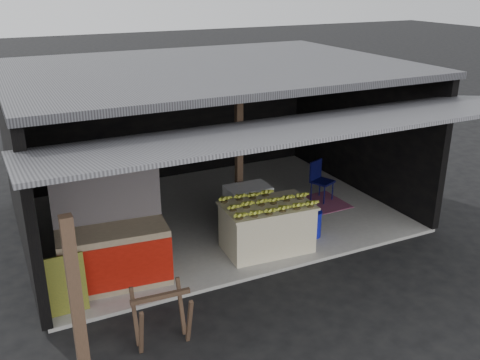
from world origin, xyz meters
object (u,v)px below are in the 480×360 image
sawhorse (162,313)px  water_barrel (313,224)px  banana_table (267,227)px  white_crate (248,209)px  neighbor_stall (114,254)px  plastic_chair (319,177)px

sawhorse → water_barrel: 3.82m
water_barrel → banana_table: bearing=-175.9°
white_crate → neighbor_stall: size_ratio=0.52×
white_crate → neighbor_stall: neighbor_stall is taller
neighbor_stall → sawhorse: size_ratio=2.19×
banana_table → sawhorse: size_ratio=2.04×
neighbor_stall → sawhorse: (0.20, -1.66, -0.09)m
sawhorse → plastic_chair: bearing=38.0°
white_crate → plastic_chair: (2.02, 0.66, 0.06)m
white_crate → neighbor_stall: bearing=-162.9°
water_barrel → plastic_chair: (1.07, 1.39, 0.27)m
white_crate → neighbor_stall: (-2.67, -0.75, 0.07)m
water_barrel → plastic_chair: bearing=52.6°
neighbor_stall → plastic_chair: bearing=22.2°
plastic_chair → neighbor_stall: bearing=173.9°
banana_table → neighbor_stall: bearing=-177.3°
banana_table → sawhorse: bearing=-142.6°
water_barrel → plastic_chair: 1.78m
white_crate → plastic_chair: bearing=19.6°
banana_table → sawhorse: (-2.43, -1.61, -0.00)m
white_crate → banana_table: bearing=-91.2°
banana_table → plastic_chair: 2.53m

